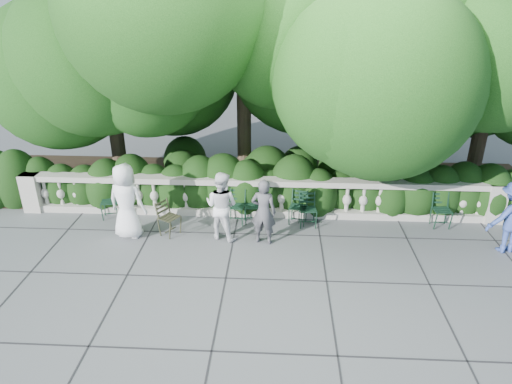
{
  "coord_description": "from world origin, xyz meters",
  "views": [
    {
      "loc": [
        0.51,
        -8.53,
        5.31
      ],
      "look_at": [
        0.0,
        1.0,
        1.0
      ],
      "focal_mm": 32.0,
      "sensor_mm": 36.0,
      "label": 1
    }
  ],
  "objects_px": {
    "chair_f": "(441,229)",
    "chair_weathered": "(175,236)",
    "person_older_blue": "(512,217)",
    "person_casual_man": "(222,206)",
    "person_businessman": "(126,201)",
    "person_woman_grey": "(264,212)",
    "chair_d": "(235,225)",
    "chair_b": "(253,225)",
    "chair_c": "(296,226)",
    "chair_e": "(308,229)",
    "chair_a": "(111,220)"
  },
  "relations": [
    {
      "from": "person_businessman",
      "to": "chair_weathered",
      "type": "bearing_deg",
      "value": -166.88
    },
    {
      "from": "chair_c",
      "to": "chair_d",
      "type": "bearing_deg",
      "value": -165.59
    },
    {
      "from": "person_woman_grey",
      "to": "person_casual_man",
      "type": "bearing_deg",
      "value": 0.01
    },
    {
      "from": "chair_d",
      "to": "person_businessman",
      "type": "distance_m",
      "value": 2.63
    },
    {
      "from": "chair_f",
      "to": "person_older_blue",
      "type": "xyz_separation_m",
      "value": [
        1.07,
        -0.89,
        0.81
      ]
    },
    {
      "from": "chair_e",
      "to": "person_businessman",
      "type": "bearing_deg",
      "value": -178.05
    },
    {
      "from": "chair_b",
      "to": "chair_e",
      "type": "relative_size",
      "value": 1.0
    },
    {
      "from": "person_casual_man",
      "to": "person_older_blue",
      "type": "bearing_deg",
      "value": -160.96
    },
    {
      "from": "chair_b",
      "to": "person_older_blue",
      "type": "height_order",
      "value": "person_older_blue"
    },
    {
      "from": "chair_d",
      "to": "chair_weathered",
      "type": "distance_m",
      "value": 1.48
    },
    {
      "from": "chair_e",
      "to": "person_casual_man",
      "type": "bearing_deg",
      "value": -171.58
    },
    {
      "from": "chair_b",
      "to": "person_older_blue",
      "type": "relative_size",
      "value": 0.52
    },
    {
      "from": "person_casual_man",
      "to": "chair_c",
      "type": "bearing_deg",
      "value": -138.89
    },
    {
      "from": "chair_a",
      "to": "chair_b",
      "type": "height_order",
      "value": "same"
    },
    {
      "from": "person_older_blue",
      "to": "person_casual_man",
      "type": "bearing_deg",
      "value": -15.4
    },
    {
      "from": "chair_c",
      "to": "person_businessman",
      "type": "height_order",
      "value": "person_businessman"
    },
    {
      "from": "chair_b",
      "to": "chair_c",
      "type": "bearing_deg",
      "value": -4.38
    },
    {
      "from": "chair_e",
      "to": "chair_f",
      "type": "height_order",
      "value": "same"
    },
    {
      "from": "person_businessman",
      "to": "person_casual_man",
      "type": "bearing_deg",
      "value": -167.1
    },
    {
      "from": "chair_d",
      "to": "chair_f",
      "type": "distance_m",
      "value": 4.95
    },
    {
      "from": "person_businessman",
      "to": "chair_f",
      "type": "bearing_deg",
      "value": -163.02
    },
    {
      "from": "chair_b",
      "to": "person_casual_man",
      "type": "relative_size",
      "value": 0.52
    },
    {
      "from": "chair_e",
      "to": "chair_weathered",
      "type": "distance_m",
      "value": 3.15
    },
    {
      "from": "chair_a",
      "to": "person_older_blue",
      "type": "bearing_deg",
      "value": -15.43
    },
    {
      "from": "chair_b",
      "to": "person_casual_man",
      "type": "xyz_separation_m",
      "value": [
        -0.68,
        -0.62,
        0.8
      ]
    },
    {
      "from": "chair_d",
      "to": "person_casual_man",
      "type": "relative_size",
      "value": 0.52
    },
    {
      "from": "person_older_blue",
      "to": "person_woman_grey",
      "type": "bearing_deg",
      "value": -13.86
    },
    {
      "from": "chair_c",
      "to": "chair_f",
      "type": "distance_m",
      "value": 3.47
    },
    {
      "from": "chair_c",
      "to": "chair_f",
      "type": "relative_size",
      "value": 1.0
    },
    {
      "from": "chair_weathered",
      "to": "person_businessman",
      "type": "bearing_deg",
      "value": 122.31
    },
    {
      "from": "chair_f",
      "to": "person_woman_grey",
      "type": "height_order",
      "value": "person_woman_grey"
    },
    {
      "from": "person_woman_grey",
      "to": "chair_d",
      "type": "bearing_deg",
      "value": -35.95
    },
    {
      "from": "person_businessman",
      "to": "person_woman_grey",
      "type": "relative_size",
      "value": 1.15
    },
    {
      "from": "person_older_blue",
      "to": "chair_c",
      "type": "bearing_deg",
      "value": -23.98
    },
    {
      "from": "chair_f",
      "to": "person_casual_man",
      "type": "distance_m",
      "value": 5.29
    },
    {
      "from": "chair_f",
      "to": "chair_weathered",
      "type": "height_order",
      "value": "same"
    },
    {
      "from": "chair_c",
      "to": "chair_f",
      "type": "bearing_deg",
      "value": 13.12
    },
    {
      "from": "chair_c",
      "to": "person_businessman",
      "type": "relative_size",
      "value": 0.47
    },
    {
      "from": "chair_b",
      "to": "person_businessman",
      "type": "xyz_separation_m",
      "value": [
        -2.83,
        -0.67,
        0.89
      ]
    },
    {
      "from": "chair_f",
      "to": "chair_a",
      "type": "bearing_deg",
      "value": 176.92
    },
    {
      "from": "chair_weathered",
      "to": "person_businessman",
      "type": "height_order",
      "value": "person_businessman"
    },
    {
      "from": "chair_c",
      "to": "chair_d",
      "type": "relative_size",
      "value": 1.0
    },
    {
      "from": "chair_a",
      "to": "person_businessman",
      "type": "height_order",
      "value": "person_businessman"
    },
    {
      "from": "chair_b",
      "to": "chair_d",
      "type": "xyz_separation_m",
      "value": [
        -0.44,
        -0.04,
        0.0
      ]
    },
    {
      "from": "chair_e",
      "to": "chair_f",
      "type": "relative_size",
      "value": 1.0
    },
    {
      "from": "chair_f",
      "to": "person_businessman",
      "type": "height_order",
      "value": "person_businessman"
    },
    {
      "from": "chair_e",
      "to": "chair_b",
      "type": "bearing_deg",
      "value": 169.16
    },
    {
      "from": "chair_a",
      "to": "chair_f",
      "type": "relative_size",
      "value": 1.0
    },
    {
      "from": "person_woman_grey",
      "to": "person_businessman",
      "type": "bearing_deg",
      "value": 8.3
    },
    {
      "from": "chair_a",
      "to": "person_older_blue",
      "type": "xyz_separation_m",
      "value": [
        9.14,
        -0.92,
        0.81
      ]
    }
  ]
}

